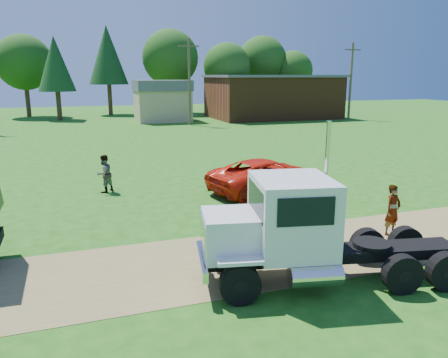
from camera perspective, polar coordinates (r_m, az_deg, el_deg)
name	(u,v)px	position (r m, az deg, el deg)	size (l,w,h in m)	color
ground	(287,252)	(13.45, 8.22, -9.44)	(140.00, 140.00, 0.00)	#1B5111
dirt_track	(287,252)	(13.45, 8.22, -9.42)	(120.00, 4.20, 0.01)	brown
white_semi_tractor	(295,231)	(11.16, 9.19, -6.66)	(6.91, 3.41, 4.08)	black
orange_pickup	(267,176)	(19.81, 5.66, 0.40)	(2.54, 5.51, 1.53)	red
spectator_a	(393,210)	(15.46, 21.17, -3.82)	(0.62, 0.41, 1.71)	#999999
spectator_b	(104,174)	(20.46, -15.38, 0.66)	(0.84, 0.65, 1.72)	#999999
brick_building	(272,96)	(56.32, 6.31, 10.68)	(15.40, 10.40, 5.30)	brown
tan_shed	(162,100)	(52.01, -8.06, 10.16)	(6.20, 5.40, 4.70)	tan
utility_poles	(189,80)	(47.49, -4.55, 12.72)	(42.20, 0.28, 9.00)	brown
tree_row	(115,61)	(60.98, -14.09, 14.77)	(55.43, 12.20, 11.72)	#321E14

